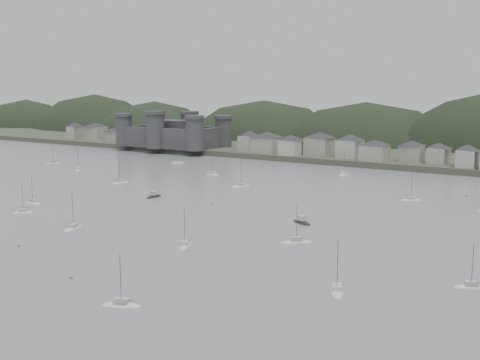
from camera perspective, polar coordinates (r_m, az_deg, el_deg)
The scene contains 9 objects.
ground at distance 140.98m, azimuth -17.34°, elevation -6.35°, with size 900.00×900.00×0.00m, color slate.
far_shore_land at distance 395.77m, azimuth 18.07°, elevation 3.46°, with size 900.00×250.00×3.00m, color #383D2D.
forested_ridge at distance 371.35m, azimuth 17.60°, elevation 1.16°, with size 851.55×103.94×102.57m.
castle at distance 349.25m, azimuth -6.82°, elevation 4.72°, with size 66.00×43.00×20.00m.
waterfront_town at distance 275.06m, azimuth 21.87°, elevation 2.54°, with size 451.48×28.46×12.92m.
moored_fleet at distance 188.34m, azimuth 0.11°, elevation -2.09°, with size 261.36×170.72×13.83m.
motor_launch_near at distance 157.86m, azimuth 6.29°, elevation -4.26°, with size 7.62×5.53×3.74m.
motor_launch_far at distance 197.56m, azimuth -8.71°, elevation -1.64°, with size 2.94×7.36×3.74m.
mooring_buoys at distance 166.94m, azimuth -3.41°, elevation -3.54°, with size 150.84×136.48×0.70m.
Camera 1 is at (106.92, -84.48, 36.12)m, focal length 42.14 mm.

